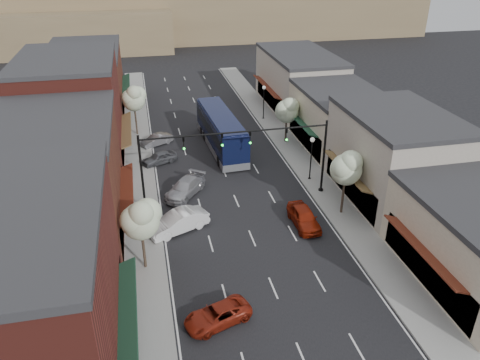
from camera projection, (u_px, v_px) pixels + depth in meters
ground at (258, 253)px, 34.94m from camera, size 160.00×160.00×0.00m
sidewalk_left at (138, 160)px, 49.35m from camera, size 2.80×73.00×0.15m
sidewalk_right at (290, 147)px, 52.53m from camera, size 2.80×73.00×0.15m
curb_left at (152, 159)px, 49.62m from camera, size 0.25×73.00×0.17m
curb_right at (278, 148)px, 52.27m from camera, size 0.25×73.00×0.17m
bldg_left_near at (20, 300)px, 22.93m from camera, size 10.14×14.10×10.40m
bldg_left_midnear at (58, 181)px, 35.30m from camera, size 10.14×14.10×9.40m
bldg_left_midfar at (74, 111)px, 47.09m from camera, size 10.14×14.10×10.90m
bldg_left_far at (87, 81)px, 61.54m from camera, size 10.14×18.10×8.40m
bldg_right_midnear at (394, 157)px, 40.94m from camera, size 9.14×12.10×7.90m
bldg_right_midfar at (339, 119)px, 51.68m from camera, size 9.14×12.10×6.40m
bldg_right_far at (298, 81)px, 63.59m from camera, size 9.14×16.10×7.40m
hill_far at (164, 9)px, 110.19m from camera, size 120.00×30.00×12.00m
hill_near at (47, 31)px, 95.98m from camera, size 50.00×20.00×8.00m
signal_mast_right at (299, 148)px, 40.81m from camera, size 8.22×0.46×7.00m
signal_mast_left at (170, 160)px, 38.68m from camera, size 8.22×0.46×7.00m
tree_right_near at (347, 167)px, 37.89m from camera, size 2.85×2.65×5.95m
tree_right_far at (287, 109)px, 51.97m from camera, size 2.85×2.65×5.43m
tree_left_near at (141, 218)px, 31.38m from camera, size 2.85×2.65×5.69m
tree_left_far at (134, 98)px, 53.74m from camera, size 2.85×2.65×6.13m
lamp_post_near at (311, 152)px, 44.13m from camera, size 0.44×0.44×4.44m
lamp_post_far at (264, 97)px, 59.31m from camera, size 0.44×0.44×4.44m
coach_bus at (221, 131)px, 51.44m from camera, size 3.60×13.21×3.99m
red_hatchback at (304, 217)px, 38.02m from camera, size 1.88×4.52×1.53m
parked_car_a at (217, 315)px, 28.40m from camera, size 4.58×3.20×1.16m
parked_car_b at (178, 222)px, 37.25m from camera, size 5.28×3.60×1.65m
parked_car_c at (185, 188)px, 42.56m from camera, size 4.66×5.26×1.46m
parked_car_d at (159, 158)px, 48.53m from camera, size 4.04×2.90×1.28m
parked_car_e at (157, 140)px, 52.89m from camera, size 3.89×3.02×1.23m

